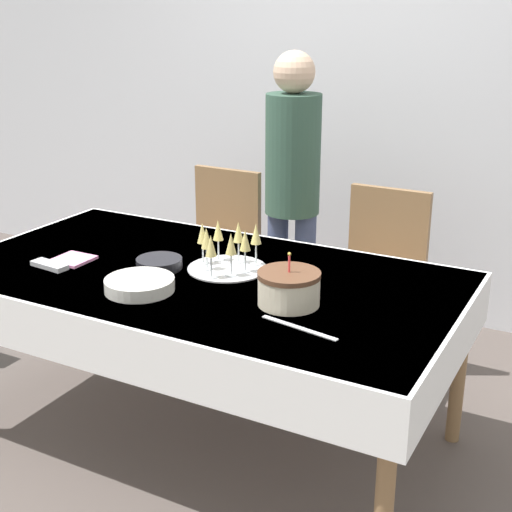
% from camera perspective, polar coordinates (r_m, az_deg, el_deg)
% --- Properties ---
extents(ground_plane, '(12.00, 12.00, 0.00)m').
position_cam_1_polar(ground_plane, '(3.21, -4.09, -14.13)').
color(ground_plane, '#564C47').
extents(wall_back, '(8.00, 0.05, 2.70)m').
position_cam_1_polar(wall_back, '(4.27, 8.31, 13.48)').
color(wall_back, silver).
rests_on(wall_back, ground_plane).
extents(dining_table, '(2.06, 1.12, 0.76)m').
position_cam_1_polar(dining_table, '(2.90, -4.40, -3.20)').
color(dining_table, white).
rests_on(dining_table, ground_plane).
extents(dining_chair_far_left, '(0.43, 0.43, 0.95)m').
position_cam_1_polar(dining_chair_far_left, '(3.88, -3.07, 0.45)').
color(dining_chair_far_left, olive).
rests_on(dining_chair_far_left, ground_plane).
extents(dining_chair_far_right, '(0.43, 0.43, 0.95)m').
position_cam_1_polar(dining_chair_far_right, '(3.52, 9.78, -1.83)').
color(dining_chair_far_right, olive).
rests_on(dining_chair_far_right, ground_plane).
extents(birthday_cake, '(0.23, 0.23, 0.20)m').
position_cam_1_polar(birthday_cake, '(2.54, 2.64, -2.59)').
color(birthday_cake, beige).
rests_on(birthday_cake, dining_table).
extents(champagne_tray, '(0.33, 0.33, 0.18)m').
position_cam_1_polar(champagne_tray, '(2.87, -2.38, 0.64)').
color(champagne_tray, silver).
rests_on(champagne_tray, dining_table).
extents(plate_stack_main, '(0.26, 0.26, 0.05)m').
position_cam_1_polar(plate_stack_main, '(2.71, -9.29, -2.27)').
color(plate_stack_main, silver).
rests_on(plate_stack_main, dining_table).
extents(plate_stack_dessert, '(0.19, 0.19, 0.04)m').
position_cam_1_polar(plate_stack_dessert, '(2.93, -7.75, -0.58)').
color(plate_stack_dessert, black).
rests_on(plate_stack_dessert, dining_table).
extents(cake_knife, '(0.30, 0.07, 0.00)m').
position_cam_1_polar(cake_knife, '(2.38, 3.46, -5.75)').
color(cake_knife, silver).
rests_on(cake_knife, dining_table).
extents(fork_pile, '(0.18, 0.08, 0.02)m').
position_cam_1_polar(fork_pile, '(3.04, -16.19, -0.71)').
color(fork_pile, silver).
rests_on(fork_pile, dining_table).
extents(napkin_pile, '(0.15, 0.15, 0.01)m').
position_cam_1_polar(napkin_pile, '(3.09, -14.45, -0.27)').
color(napkin_pile, pink).
rests_on(napkin_pile, dining_table).
extents(person_standing, '(0.28, 0.28, 1.57)m').
position_cam_1_polar(person_standing, '(3.65, 2.94, 6.24)').
color(person_standing, '#3F4C72').
rests_on(person_standing, ground_plane).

